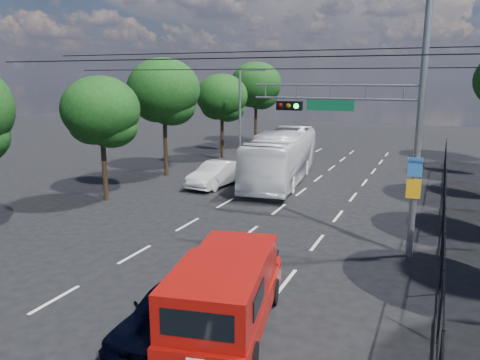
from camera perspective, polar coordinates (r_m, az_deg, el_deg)
The scene contains 14 objects.
ground at distance 13.74m, azimuth -12.36°, elevation -16.30°, with size 120.00×120.00×0.00m, color black.
lane_markings at distance 25.59m, azimuth 6.20°, elevation -2.43°, with size 6.12×38.00×0.01m.
signal_mast at distance 17.80m, azimuth 17.19°, elevation 7.71°, with size 6.43×0.39×9.50m.
streetlight_left at distance 34.54m, azimuth 0.25°, elevation 8.13°, with size 2.09×0.22×7.08m.
utility_wires at distance 19.87m, azimuth 2.09°, elevation 14.43°, with size 22.00×5.04×0.74m.
fence_right at distance 22.51m, azimuth 23.61°, elevation -2.79°, with size 0.06×34.03×2.00m.
tree_left_b at distance 25.72m, azimuth -16.51°, elevation 7.57°, with size 4.08×4.08×6.63m.
tree_left_c at distance 31.68m, azimuth -9.24°, elevation 10.21°, with size 4.80×4.80×7.80m.
tree_left_d at distance 38.51m, azimuth -2.18°, elevation 9.72°, with size 4.20×4.20×6.83m.
tree_left_e at distance 45.89m, azimuth 1.99°, elevation 11.18°, with size 4.92×4.92×7.99m.
red_pickup at distance 12.37m, azimuth -1.64°, elevation -13.44°, with size 3.11×6.02×2.14m.
navy_hatchback at distance 12.55m, azimuth -8.06°, elevation -15.29°, with size 1.72×4.28×1.46m, color black.
white_bus at distance 29.77m, azimuth 5.11°, elevation 2.86°, with size 2.70×11.55×3.22m, color white.
white_van at distance 28.55m, azimuth -2.92°, elevation 0.73°, with size 1.60×4.58×1.51m, color silver.
Camera 1 is at (7.27, -9.65, 6.54)m, focal length 35.00 mm.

